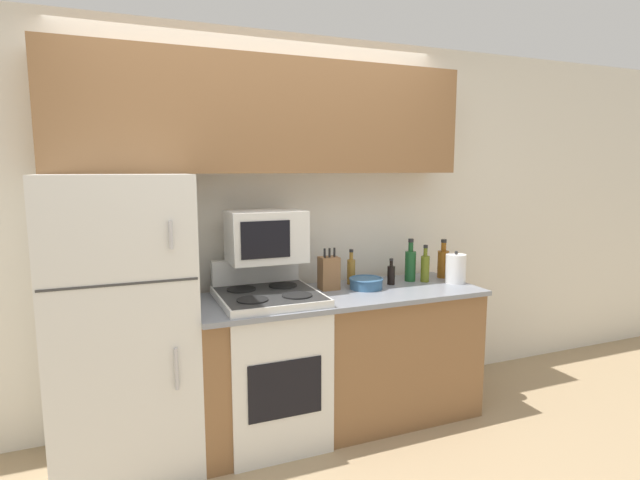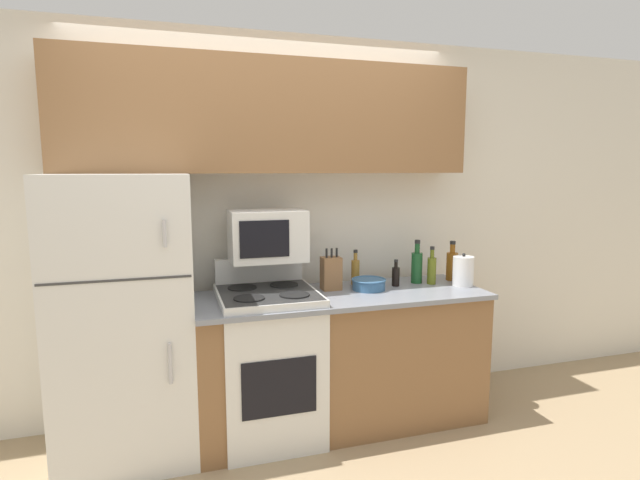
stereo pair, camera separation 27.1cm
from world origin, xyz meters
name	(u,v)px [view 2 (the right image)]	position (x,y,z in m)	size (l,w,h in m)	color
ground_plane	(297,456)	(0.00, 0.00, 0.00)	(12.00, 12.00, 0.00)	tan
wall_back	(269,226)	(0.00, 0.73, 1.27)	(8.00, 0.05, 2.55)	silver
lower_cabinets	(341,358)	(0.37, 0.31, 0.44)	(1.85, 0.65, 0.88)	brown
refrigerator	(125,318)	(-0.92, 0.35, 0.82)	(0.75, 0.72, 1.64)	silver
upper_cabinets	(273,117)	(0.00, 0.56, 1.99)	(2.60, 0.30, 0.70)	brown
stove	(269,362)	(-0.10, 0.30, 0.48)	(0.60, 0.64, 1.08)	silver
microwave	(267,235)	(-0.07, 0.44, 1.25)	(0.47, 0.31, 0.32)	silver
knife_block	(331,273)	(0.34, 0.41, 0.99)	(0.12, 0.10, 0.27)	brown
bowl	(369,284)	(0.57, 0.33, 0.92)	(0.23, 0.23, 0.07)	#335B84
bottle_soy_sauce	(396,276)	(0.79, 0.37, 0.95)	(0.05, 0.05, 0.18)	black
bottle_vinegar	(355,271)	(0.54, 0.49, 0.97)	(0.06, 0.06, 0.24)	olive
bottle_wine_green	(417,266)	(0.97, 0.41, 1.00)	(0.08, 0.08, 0.30)	#194C23
bottle_whiskey	(452,265)	(1.25, 0.42, 0.99)	(0.08, 0.08, 0.28)	brown
bottle_olive_oil	(432,269)	(1.05, 0.35, 0.98)	(0.06, 0.06, 0.26)	#5B6619
kettle	(463,271)	(1.22, 0.25, 0.98)	(0.14, 0.14, 0.22)	white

